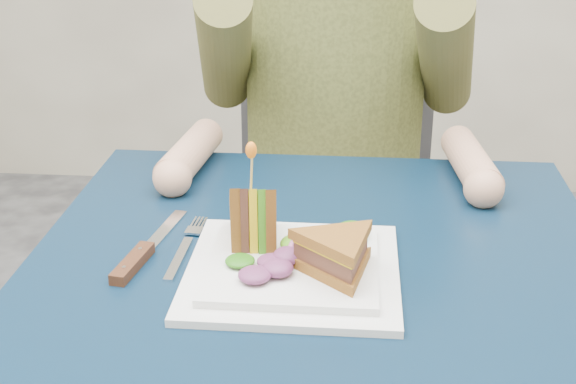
# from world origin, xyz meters

# --- Properties ---
(table) EXTENTS (0.75, 0.75, 0.73)m
(table) POSITION_xyz_m (0.00, 0.00, 0.65)
(table) COLOR black
(table) RESTS_ON ground
(chair) EXTENTS (0.42, 0.40, 0.93)m
(chair) POSITION_xyz_m (0.00, 0.68, 0.54)
(chair) COLOR #47474C
(chair) RESTS_ON ground
(diner) EXTENTS (0.54, 0.59, 0.74)m
(diner) POSITION_xyz_m (-0.00, 0.57, 0.91)
(diner) COLOR #4E5326
(diner) RESTS_ON chair
(plate) EXTENTS (0.26, 0.26, 0.02)m
(plate) POSITION_xyz_m (-0.03, -0.05, 0.74)
(plate) COLOR white
(plate) RESTS_ON table
(sandwich_flat) EXTENTS (0.17, 0.17, 0.05)m
(sandwich_flat) POSITION_xyz_m (0.02, -0.07, 0.78)
(sandwich_flat) COLOR brown
(sandwich_flat) RESTS_ON plate
(sandwich_upright) EXTENTS (0.08, 0.12, 0.12)m
(sandwich_upright) POSITION_xyz_m (-0.08, -0.00, 0.78)
(sandwich_upright) COLOR brown
(sandwich_upright) RESTS_ON plate
(fork) EXTENTS (0.02, 0.18, 0.01)m
(fork) POSITION_xyz_m (-0.18, 0.01, 0.73)
(fork) COLOR silver
(fork) RESTS_ON table
(knife) EXTENTS (0.05, 0.22, 0.02)m
(knife) POSITION_xyz_m (-0.23, -0.03, 0.74)
(knife) COLOR silver
(knife) RESTS_ON table
(toothpick) EXTENTS (0.01, 0.01, 0.06)m
(toothpick) POSITION_xyz_m (-0.08, -0.00, 0.85)
(toothpick) COLOR tan
(toothpick) RESTS_ON sandwich_upright
(toothpick_frill) EXTENTS (0.01, 0.01, 0.02)m
(toothpick_frill) POSITION_xyz_m (-0.08, -0.00, 0.88)
(toothpick_frill) COLOR orange
(toothpick_frill) RESTS_ON sandwich_upright
(lettuce_spill) EXTENTS (0.15, 0.13, 0.02)m
(lettuce_spill) POSITION_xyz_m (-0.03, -0.04, 0.76)
(lettuce_spill) COLOR #337A14
(lettuce_spill) RESTS_ON plate
(onion_ring) EXTENTS (0.04, 0.04, 0.02)m
(onion_ring) POSITION_xyz_m (-0.02, -0.04, 0.77)
(onion_ring) COLOR #9E4C7A
(onion_ring) RESTS_ON plate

